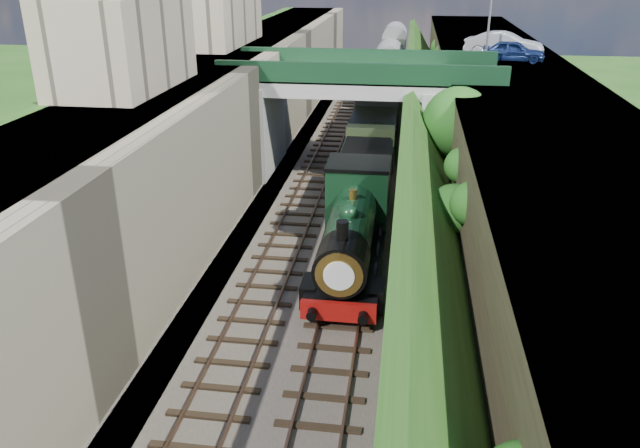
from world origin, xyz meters
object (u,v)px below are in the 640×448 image
(lamppost, at_px, (491,8))
(car_blue, at_px, (514,51))
(car_silver, at_px, (504,45))
(locomotive, at_px, (352,231))
(tender, at_px, (365,181))
(road_bridge, at_px, (369,110))
(tree, at_px, (459,124))

(lamppost, bearing_deg, car_blue, 20.28)
(car_blue, relative_size, car_silver, 0.77)
(lamppost, xyz_separation_m, locomotive, (-6.89, -18.30, -7.67))
(locomotive, height_order, tender, locomotive)
(road_bridge, xyz_separation_m, car_blue, (8.92, 5.73, 2.85))
(car_blue, distance_m, tender, 15.41)
(locomotive, bearing_deg, tender, 90.00)
(road_bridge, height_order, locomotive, road_bridge)
(road_bridge, height_order, car_blue, car_blue)
(car_silver, distance_m, tender, 16.64)
(car_blue, distance_m, locomotive, 21.44)
(car_blue, relative_size, tender, 0.66)
(road_bridge, relative_size, car_blue, 4.06)
(tree, relative_size, lamppost, 1.10)
(car_silver, bearing_deg, road_bridge, 148.54)
(car_silver, bearing_deg, locomotive, 175.36)
(road_bridge, bearing_deg, locomotive, -88.89)
(road_bridge, xyz_separation_m, car_silver, (8.50, 7.52, 3.01))
(road_bridge, bearing_deg, tender, -87.50)
(car_blue, xyz_separation_m, tender, (-8.66, -11.59, -5.30))
(lamppost, distance_m, car_silver, 3.73)
(lamppost, height_order, locomotive, lamppost)
(road_bridge, relative_size, tree, 2.42)
(car_silver, bearing_deg, car_blue, -149.79)
(road_bridge, xyz_separation_m, tender, (0.26, -5.86, -2.46))
(road_bridge, distance_m, tree, 7.20)
(tree, xyz_separation_m, lamppost, (2.18, 10.26, 4.92))
(tree, bearing_deg, tender, -171.74)
(car_blue, bearing_deg, tree, 171.16)
(lamppost, relative_size, locomotive, 0.59)
(road_bridge, distance_m, tender, 6.36)
(car_blue, bearing_deg, lamppost, 121.32)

